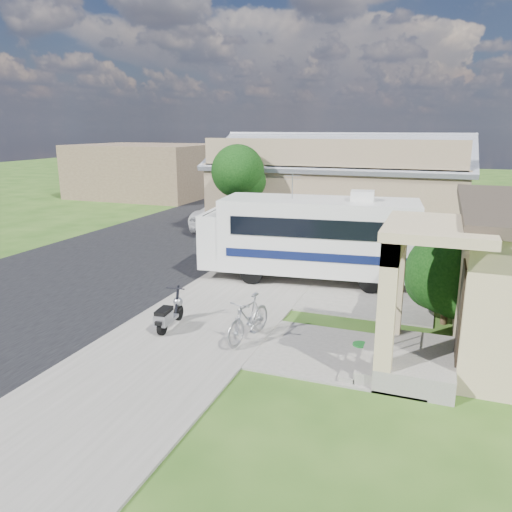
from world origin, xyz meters
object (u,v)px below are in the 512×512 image
(pickup_truck, at_px, (228,214))
(shrub, at_px, (452,269))
(motorhome, at_px, (310,235))
(bicycle, at_px, (248,321))
(van, at_px, (263,194))
(garden_hose, at_px, (360,348))
(scooter, at_px, (169,315))

(pickup_truck, bearing_deg, shrub, 133.31)
(motorhome, xyz_separation_m, shrub, (4.61, -2.61, -0.06))
(motorhome, distance_m, bicycle, 5.79)
(van, bearing_deg, shrub, -44.65)
(van, bearing_deg, bicycle, -59.55)
(shrub, bearing_deg, van, 123.57)
(motorhome, distance_m, pickup_truck, 10.18)
(motorhome, xyz_separation_m, pickup_truck, (-6.52, 7.77, -0.87))
(pickup_truck, distance_m, van, 7.33)
(motorhome, relative_size, pickup_truck, 1.38)
(pickup_truck, bearing_deg, bicycle, 111.77)
(motorhome, bearing_deg, garden_hose, -69.88)
(van, bearing_deg, pickup_truck, -73.49)
(shrub, distance_m, scooter, 7.74)
(scooter, height_order, van, van)
(motorhome, height_order, scooter, motorhome)
(scooter, bearing_deg, motorhome, 61.97)
(van, bearing_deg, motorhome, -52.92)
(pickup_truck, xyz_separation_m, van, (-0.60, 7.31, 0.13))
(shrub, bearing_deg, garden_hose, -126.60)
(motorhome, relative_size, van, 1.24)
(scooter, height_order, garden_hose, scooter)
(bicycle, xyz_separation_m, van, (-7.01, 20.76, 0.32))
(van, height_order, garden_hose, van)
(bicycle, bearing_deg, pickup_truck, 126.07)
(motorhome, bearing_deg, scooter, -118.90)
(pickup_truck, bearing_deg, van, -88.98)
(scooter, distance_m, garden_hose, 5.05)
(scooter, relative_size, pickup_truck, 0.28)
(bicycle, bearing_deg, scooter, -167.34)
(garden_hose, bearing_deg, scooter, -174.18)
(pickup_truck, height_order, van, van)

